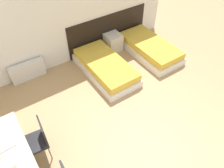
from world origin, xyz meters
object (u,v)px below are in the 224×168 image
(bed_near_window, at_px, (105,67))
(laptop, at_px, (1,144))
(bed_near_door, at_px, (150,48))
(nightstand, at_px, (113,42))
(chair_near_laptop, at_px, (37,139))

(bed_near_window, bearing_deg, laptop, -155.45)
(bed_near_door, bearing_deg, nightstand, 135.34)
(bed_near_window, xyz_separation_m, nightstand, (0.76, 0.75, 0.07))
(bed_near_window, height_order, nightstand, nightstand)
(nightstand, relative_size, laptop, 1.56)
(chair_near_laptop, distance_m, laptop, 0.59)
(bed_near_door, relative_size, chair_near_laptop, 2.18)
(nightstand, xyz_separation_m, laptop, (-3.51, -2.01, 0.54))
(bed_near_window, distance_m, chair_near_laptop, 2.60)
(bed_near_door, xyz_separation_m, chair_near_laptop, (-3.77, -1.28, 0.31))
(bed_near_door, height_order, nightstand, nightstand)
(chair_near_laptop, height_order, laptop, laptop)
(chair_near_laptop, bearing_deg, bed_near_door, 24.49)
(bed_near_door, relative_size, laptop, 5.90)
(bed_near_window, bearing_deg, bed_near_door, 0.00)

